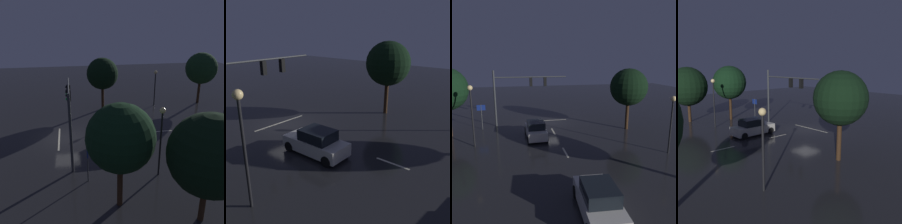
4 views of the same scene
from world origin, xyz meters
TOP-DOWN VIEW (x-y plane):
  - ground_plane at (0.00, 0.00)m, footprint 80.00×80.00m
  - traffic_signal_assembly at (3.36, 0.46)m, footprint 8.37×0.47m
  - lane_dash_far at (0.00, 4.00)m, footprint 0.16×2.20m
  - lane_dash_mid at (0.00, 10.00)m, footprint 0.16×2.20m
  - stop_bar at (0.00, -0.73)m, footprint 5.00×0.16m
  - car_approaching at (2.02, 5.62)m, footprint 1.99×4.41m
  - street_lamp_left_kerb at (-8.37, 11.88)m, footprint 0.44×0.44m
  - street_lamp_right_kerb at (7.60, 6.95)m, footprint 0.44×0.44m
  - route_sign at (7.53, 1.55)m, footprint 0.90×0.09m
  - tree_left_near at (-8.14, 4.78)m, footprint 3.99×3.99m
  - tree_right_near at (12.52, 7.89)m, footprint 4.74×4.74m
  - tree_right_far at (10.40, 3.36)m, footprint 4.21×4.21m

SIDE VIEW (x-z plane):
  - ground_plane at x=0.00m, z-range 0.00..0.00m
  - lane_dash_far at x=0.00m, z-range 0.00..0.01m
  - lane_dash_mid at x=0.00m, z-range 0.00..0.01m
  - stop_bar at x=0.00m, z-range 0.00..0.01m
  - car_approaching at x=2.02m, z-range -0.05..1.65m
  - route_sign at x=7.53m, z-range 0.62..3.42m
  - street_lamp_left_kerb at x=-8.37m, z-range 0.98..5.77m
  - street_lamp_right_kerb at x=7.60m, z-range 1.05..6.53m
  - tree_right_near at x=12.52m, z-range 1.00..7.77m
  - traffic_signal_assembly at x=3.36m, z-range 1.20..7.59m
  - tree_left_near at x=-8.14m, z-range 1.32..7.99m
  - tree_right_far at x=10.40m, z-range 1.32..8.20m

